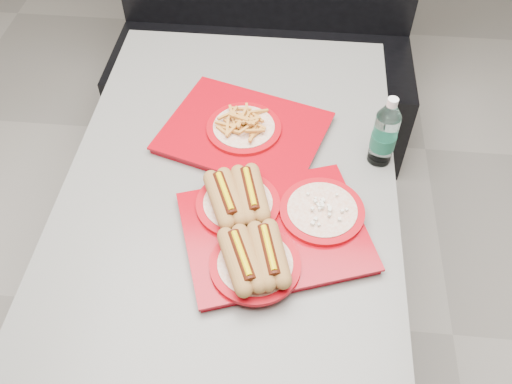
# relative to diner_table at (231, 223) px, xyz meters

# --- Properties ---
(ground) EXTENTS (6.00, 6.00, 0.00)m
(ground) POSITION_rel_diner_table_xyz_m (0.00, 0.00, -0.58)
(ground) COLOR #9A948A
(ground) RESTS_ON ground
(diner_table) EXTENTS (0.92, 1.42, 0.75)m
(diner_table) POSITION_rel_diner_table_xyz_m (0.00, 0.00, 0.00)
(diner_table) COLOR black
(diner_table) RESTS_ON ground
(booth_bench) EXTENTS (1.30, 0.57, 1.35)m
(booth_bench) POSITION_rel_diner_table_xyz_m (0.00, 1.09, -0.18)
(booth_bench) COLOR black
(booth_bench) RESTS_ON ground
(tray_near) EXTENTS (0.53, 0.47, 0.10)m
(tray_near) POSITION_rel_diner_table_xyz_m (0.12, -0.15, 0.20)
(tray_near) COLOR #9C040F
(tray_near) RESTS_ON diner_table
(tray_far) EXTENTS (0.53, 0.47, 0.09)m
(tray_far) POSITION_rel_diner_table_xyz_m (0.02, 0.20, 0.19)
(tray_far) COLOR #9C040F
(tray_far) RESTS_ON diner_table
(water_bottle) EXTENTS (0.07, 0.07, 0.22)m
(water_bottle) POSITION_rel_diner_table_xyz_m (0.41, 0.14, 0.26)
(water_bottle) COLOR silver
(water_bottle) RESTS_ON diner_table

